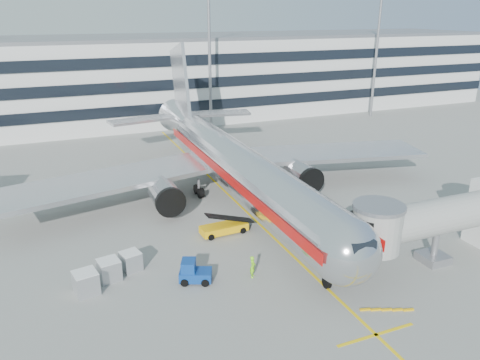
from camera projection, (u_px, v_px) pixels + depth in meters
name	position (u px, v px, depth m)	size (l,w,h in m)	color
ground	(279.00, 243.00, 42.84)	(180.00, 180.00, 0.00)	gray
lead_in_line	(238.00, 204.00, 51.52)	(0.25, 70.00, 0.01)	yellow
stop_bar	(376.00, 335.00, 30.67)	(6.00, 0.25, 0.01)	yellow
main_jet	(232.00, 163.00, 51.58)	(50.95, 48.70, 16.06)	silver
jet_bridge	(455.00, 217.00, 38.94)	(17.80, 4.50, 7.00)	silver
terminal	(144.00, 78.00, 90.53)	(150.00, 24.25, 15.60)	silver
light_mast_centre	(209.00, 44.00, 77.13)	(2.40, 1.20, 25.45)	gray
light_mast_east	(378.00, 39.00, 89.34)	(2.40, 1.20, 25.45)	gray
belt_loader	(224.00, 227.00, 44.44)	(4.79, 1.94, 2.27)	#EFAF0A
baggage_tug	(193.00, 272.00, 36.46)	(2.84, 2.34, 1.86)	navy
cargo_container_left	(86.00, 283.00, 34.93)	(1.95, 1.95, 1.77)	#AAADB2
cargo_container_right	(131.00, 261.00, 38.17)	(1.80, 1.80, 1.57)	#AAADB2
cargo_container_front	(109.00, 270.00, 36.76)	(1.84, 1.84, 1.69)	#AAADB2
ramp_worker	(253.00, 267.00, 37.09)	(0.66, 0.44, 1.82)	#86F71A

